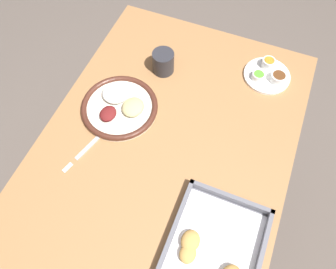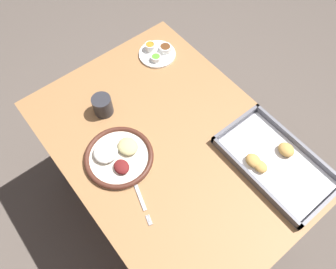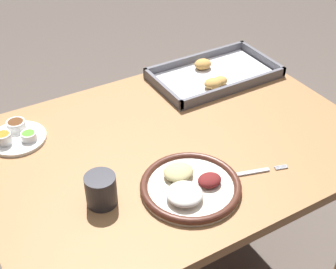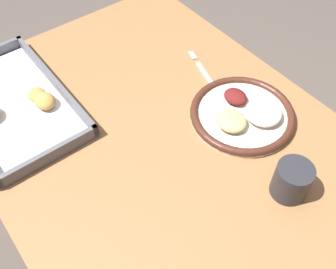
% 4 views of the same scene
% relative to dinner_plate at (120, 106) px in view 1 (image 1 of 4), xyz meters
% --- Properties ---
extents(ground_plane, '(8.00, 8.00, 0.00)m').
position_rel_dinner_plate_xyz_m(ground_plane, '(0.07, 0.19, -0.74)').
color(ground_plane, '#564C44').
extents(dining_table, '(1.08, 0.77, 0.72)m').
position_rel_dinner_plate_xyz_m(dining_table, '(0.07, 0.19, -0.13)').
color(dining_table, olive).
rests_on(dining_table, ground_plane).
extents(dinner_plate, '(0.26, 0.26, 0.04)m').
position_rel_dinner_plate_xyz_m(dinner_plate, '(0.00, 0.00, 0.00)').
color(dinner_plate, beige).
rests_on(dinner_plate, dining_table).
extents(fork, '(0.18, 0.07, 0.00)m').
position_rel_dinner_plate_xyz_m(fork, '(0.17, -0.03, -0.01)').
color(fork, '#B2B2B7').
rests_on(fork, dining_table).
extents(saucer_plate, '(0.16, 0.16, 0.04)m').
position_rel_dinner_plate_xyz_m(saucer_plate, '(-0.32, 0.43, 0.00)').
color(saucer_plate, white).
rests_on(saucer_plate, dining_table).
extents(baking_tray, '(0.43, 0.25, 0.04)m').
position_rel_dinner_plate_xyz_m(baking_tray, '(0.37, 0.43, -0.00)').
color(baking_tray, '#595960').
rests_on(baking_tray, dining_table).
extents(drinking_cup, '(0.08, 0.08, 0.08)m').
position_rel_dinner_plate_xyz_m(drinking_cup, '(-0.21, 0.07, 0.03)').
color(drinking_cup, '#28282D').
rests_on(drinking_cup, dining_table).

